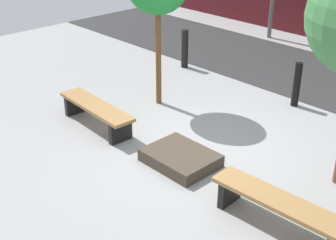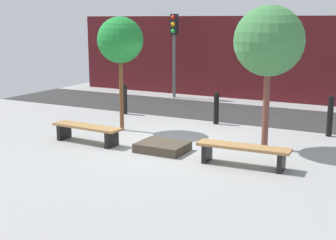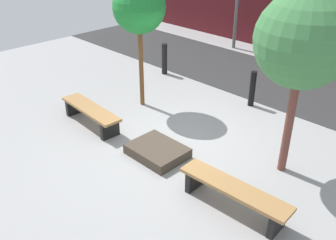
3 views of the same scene
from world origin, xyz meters
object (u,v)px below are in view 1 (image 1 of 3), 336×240
at_px(bench_right, 280,207).
at_px(bench_left, 96,111).
at_px(planter_bed, 181,158).
at_px(bollard_far_left, 185,49).
at_px(bollard_left, 297,85).

bearing_deg(bench_right, bench_left, 177.10).
xyz_separation_m(bench_right, planter_bed, (-2.03, 0.20, -0.23)).
bearing_deg(bollard_far_left, bench_right, -33.97).
relative_size(bollard_far_left, bollard_left, 1.03).
bearing_deg(bollard_far_left, planter_bed, -46.09).
xyz_separation_m(bench_left, bollard_far_left, (-1.17, 3.53, 0.15)).
height_order(planter_bed, bollard_far_left, bollard_far_left).
relative_size(bench_left, bollard_far_left, 2.00).
height_order(bench_left, planter_bed, bench_left).
bearing_deg(bollard_left, bench_left, -119.93).
xyz_separation_m(bench_left, planter_bed, (2.03, 0.20, -0.22)).
distance_m(bench_right, bollard_left, 4.08).
bearing_deg(planter_bed, bollard_far_left, 133.91).
relative_size(planter_bed, bollard_left, 1.21).
bearing_deg(bollard_left, bench_right, -60.07).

